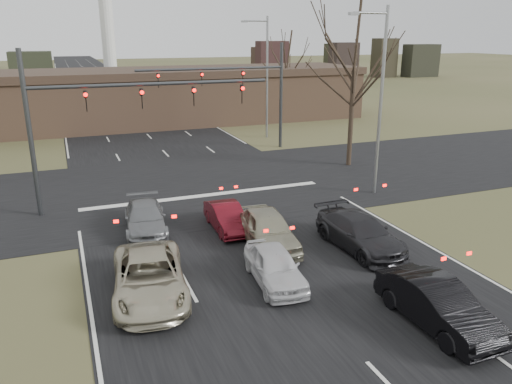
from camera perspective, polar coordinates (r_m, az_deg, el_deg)
ground at (r=16.78m, az=6.95°, el=-13.31°), size 360.00×360.00×0.00m
road_main at (r=73.42m, az=-16.06°, el=10.23°), size 14.00×300.00×0.02m
road_cross at (r=29.72m, az=-6.79°, el=0.72°), size 200.00×14.00×0.02m
building at (r=51.72m, az=-11.43°, el=10.69°), size 42.40×10.40×5.30m
mast_arm_near at (r=25.88m, az=-17.42°, el=9.01°), size 12.12×0.24×8.00m
mast_arm_far at (r=38.13m, az=-1.06°, el=12.23°), size 11.12×0.24×8.00m
streetlight_right_near at (r=27.76m, az=13.85°, el=10.90°), size 2.34×0.25×10.00m
streetlight_right_far at (r=42.93m, az=1.05°, el=13.59°), size 2.34×0.25×10.00m
tree_right_near at (r=33.80m, az=11.39°, el=17.81°), size 6.90×6.90×11.50m
tree_right_far at (r=52.46m, az=3.55°, el=15.79°), size 5.40×5.40×9.00m
car_silver_suv at (r=17.52m, az=-12.09°, el=-9.49°), size 3.04×5.46×1.44m
car_white_sedan at (r=18.08m, az=2.15°, el=-8.43°), size 1.90×3.98×1.31m
car_black_hatch at (r=16.53m, az=20.00°, el=-11.97°), size 1.62×4.43×1.45m
car_charcoal_sedan at (r=21.23m, az=11.80°, el=-4.58°), size 2.17×4.92×1.41m
car_grey_ahead at (r=23.11m, az=-12.54°, el=-2.95°), size 2.27×4.57×1.28m
car_red_ahead at (r=22.83m, az=-3.37°, el=-2.89°), size 1.37×3.71×1.21m
car_silver_ahead at (r=20.94m, az=1.35°, el=-4.28°), size 2.28×4.76×1.57m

